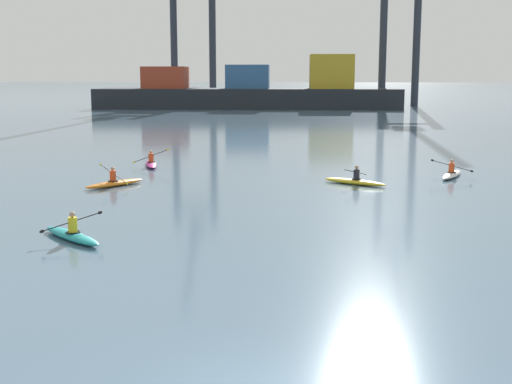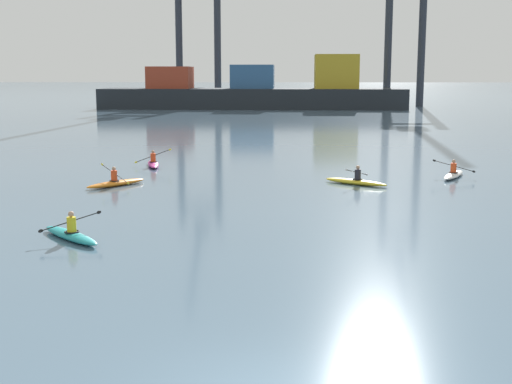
{
  "view_description": "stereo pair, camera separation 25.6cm",
  "coord_description": "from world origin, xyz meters",
  "px_view_note": "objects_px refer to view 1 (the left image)",
  "views": [
    {
      "loc": [
        -0.03,
        -10.69,
        5.39
      ],
      "look_at": [
        -1.24,
        16.91,
        0.6
      ],
      "focal_mm": 48.22,
      "sensor_mm": 36.0,
      "label": 1
    },
    {
      "loc": [
        0.23,
        -10.68,
        5.39
      ],
      "look_at": [
        -1.24,
        16.91,
        0.6
      ],
      "focal_mm": 48.22,
      "sensor_mm": 36.0,
      "label": 2
    }
  ],
  "objects_px": {
    "kayak_teal": "(72,235)",
    "kayak_yellow": "(355,181)",
    "kayak_orange": "(115,183)",
    "kayak_magenta": "(151,163)",
    "container_barge": "(251,92)",
    "kayak_white": "(452,174)",
    "gantry_crane_west": "(192,10)"
  },
  "relations": [
    {
      "from": "kayak_orange",
      "to": "kayak_magenta",
      "type": "bearing_deg",
      "value": 87.16
    },
    {
      "from": "kayak_teal",
      "to": "kayak_yellow",
      "type": "distance_m",
      "value": 15.72
    },
    {
      "from": "container_barge",
      "to": "kayak_magenta",
      "type": "height_order",
      "value": "container_barge"
    },
    {
      "from": "kayak_yellow",
      "to": "kayak_magenta",
      "type": "distance_m",
      "value": 12.87
    },
    {
      "from": "container_barge",
      "to": "kayak_white",
      "type": "xyz_separation_m",
      "value": [
        14.09,
        -70.11,
        -2.36
      ]
    },
    {
      "from": "kayak_white",
      "to": "kayak_orange",
      "type": "bearing_deg",
      "value": -167.76
    },
    {
      "from": "container_barge",
      "to": "kayak_teal",
      "type": "relative_size",
      "value": 16.28
    },
    {
      "from": "kayak_teal",
      "to": "kayak_white",
      "type": "xyz_separation_m",
      "value": [
        15.69,
        14.44,
        0.0
      ]
    },
    {
      "from": "kayak_magenta",
      "to": "gantry_crane_west",
      "type": "bearing_deg",
      "value": 95.93
    },
    {
      "from": "kayak_magenta",
      "to": "kayak_orange",
      "type": "distance_m",
      "value": 7.25
    },
    {
      "from": "kayak_white",
      "to": "kayak_teal",
      "type": "bearing_deg",
      "value": -137.37
    },
    {
      "from": "kayak_magenta",
      "to": "kayak_white",
      "type": "distance_m",
      "value": 16.98
    },
    {
      "from": "container_barge",
      "to": "kayak_teal",
      "type": "height_order",
      "value": "container_barge"
    },
    {
      "from": "kayak_teal",
      "to": "gantry_crane_west",
      "type": "bearing_deg",
      "value": 95.38
    },
    {
      "from": "kayak_magenta",
      "to": "kayak_white",
      "type": "height_order",
      "value": "kayak_magenta"
    },
    {
      "from": "kayak_yellow",
      "to": "kayak_magenta",
      "type": "relative_size",
      "value": 0.91
    },
    {
      "from": "container_barge",
      "to": "kayak_magenta",
      "type": "distance_m",
      "value": 66.64
    },
    {
      "from": "container_barge",
      "to": "kayak_yellow",
      "type": "height_order",
      "value": "container_barge"
    },
    {
      "from": "kayak_teal",
      "to": "kayak_orange",
      "type": "xyz_separation_m",
      "value": [
        -1.27,
        10.76,
        -0.0
      ]
    },
    {
      "from": "gantry_crane_west",
      "to": "kayak_white",
      "type": "bearing_deg",
      "value": -73.56
    },
    {
      "from": "kayak_orange",
      "to": "kayak_white",
      "type": "distance_m",
      "value": 17.36
    },
    {
      "from": "kayak_yellow",
      "to": "kayak_white",
      "type": "distance_m",
      "value": 5.93
    },
    {
      "from": "kayak_orange",
      "to": "kayak_white",
      "type": "bearing_deg",
      "value": 12.24
    },
    {
      "from": "kayak_magenta",
      "to": "container_barge",
      "type": "bearing_deg",
      "value": 87.84
    },
    {
      "from": "gantry_crane_west",
      "to": "kayak_magenta",
      "type": "distance_m",
      "value": 83.34
    },
    {
      "from": "kayak_yellow",
      "to": "kayak_white",
      "type": "bearing_deg",
      "value": 26.32
    },
    {
      "from": "kayak_teal",
      "to": "kayak_orange",
      "type": "distance_m",
      "value": 10.84
    },
    {
      "from": "kayak_orange",
      "to": "kayak_yellow",
      "type": "bearing_deg",
      "value": 5.16
    },
    {
      "from": "kayak_magenta",
      "to": "kayak_orange",
      "type": "relative_size",
      "value": 1.13
    },
    {
      "from": "kayak_teal",
      "to": "kayak_yellow",
      "type": "relative_size",
      "value": 0.91
    },
    {
      "from": "container_barge",
      "to": "kayak_orange",
      "type": "bearing_deg",
      "value": -92.23
    },
    {
      "from": "container_barge",
      "to": "kayak_white",
      "type": "relative_size",
      "value": 13.88
    }
  ]
}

